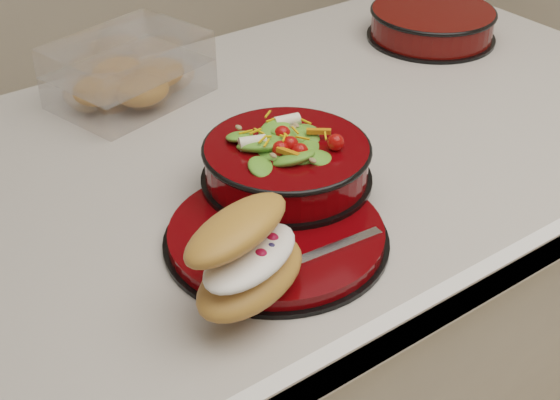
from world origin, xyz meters
TOP-DOWN VIEW (x-y plane):
  - island_counter at (0.00, -0.00)m, footprint 1.24×0.74m
  - dinner_plate at (-0.17, -0.19)m, footprint 0.26×0.26m
  - salad_bowl at (-0.10, -0.11)m, footprint 0.21×0.21m
  - croissant at (-0.25, -0.25)m, footprint 0.16×0.14m
  - fork at (-0.17, -0.25)m, footprint 0.17×0.03m
  - pastry_box at (-0.14, 0.24)m, footprint 0.25×0.21m
  - extra_bowl at (0.40, 0.14)m, footprint 0.23×0.23m

SIDE VIEW (x-z plane):
  - island_counter at x=0.00m, z-range 0.00..0.91m
  - dinner_plate at x=-0.17m, z-range 0.90..0.92m
  - fork at x=-0.17m, z-range 0.92..0.92m
  - extra_bowl at x=0.40m, z-range 0.90..0.96m
  - pastry_box at x=-0.14m, z-range 0.90..0.99m
  - salad_bowl at x=-0.10m, z-range 0.91..1.00m
  - croissant at x=-0.25m, z-range 0.92..1.01m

